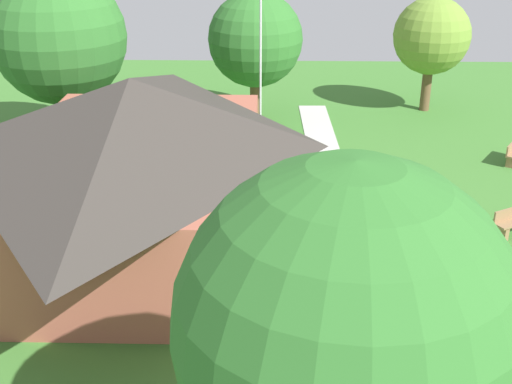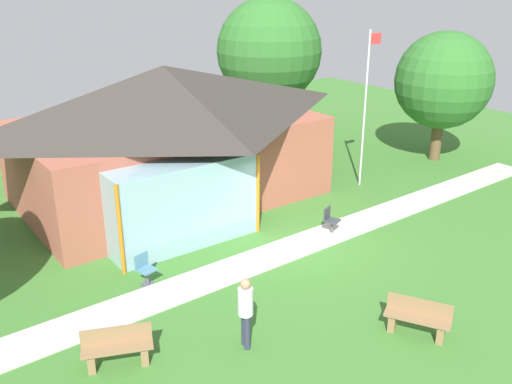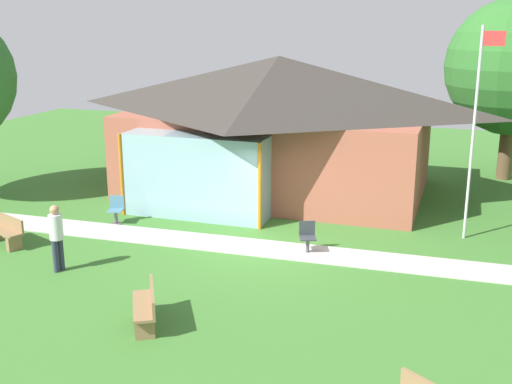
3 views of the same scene
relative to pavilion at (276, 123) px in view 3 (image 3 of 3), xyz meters
The scene contains 9 objects.
ground_plane 6.62m from the pavilion, 76.66° to the right, with size 44.00×44.00×0.00m, color #3D752D.
pavilion is the anchor object (origin of this frame).
footpath 6.69m from the pavilion, 76.84° to the right, with size 24.69×1.30×0.03m, color #BCB7B2.
flagpole 7.58m from the pavilion, 26.01° to the right, with size 0.64×0.08×6.03m.
bench_front_center 11.34m from the pavilion, 87.23° to the right, with size 1.12×1.52×0.84m.
bench_mid_left 10.00m from the pavilion, 124.53° to the right, with size 1.56×0.97×0.84m.
patio_chair_west 6.75m from the pavilion, 123.97° to the right, with size 0.53×0.53×0.86m.
patio_chair_lawn_spare 6.83m from the pavilion, 65.51° to the right, with size 0.57×0.57×0.86m.
visitor_strolling_lawn 9.76m from the pavilion, 107.96° to the right, with size 0.34×0.34×1.74m.
Camera 3 is at (5.12, -15.92, 6.25)m, focal length 44.61 mm.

